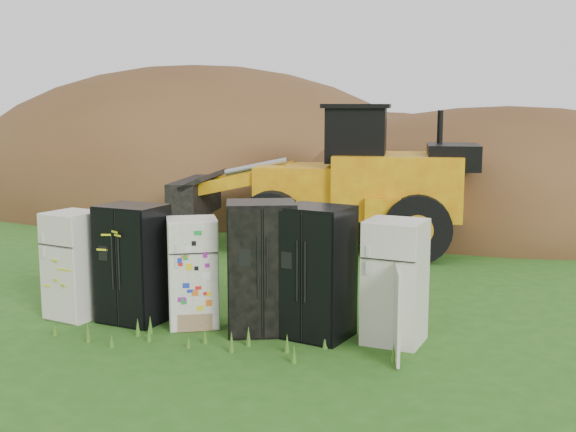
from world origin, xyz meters
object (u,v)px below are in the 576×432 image
(fridge_sticker, at_px, (193,272))
(wheel_loader, at_px, (319,177))
(fridge_dark_mid, at_px, (261,267))
(fridge_black_side, at_px, (133,264))
(fridge_leftmost, at_px, (75,265))
(fridge_black_right, at_px, (316,272))
(fridge_open_door, at_px, (395,282))

(fridge_sticker, xyz_separation_m, wheel_loader, (0.67, 6.13, 0.83))
(fridge_dark_mid, bearing_deg, fridge_black_side, 160.96)
(fridge_sticker, bearing_deg, fridge_dark_mid, -27.07)
(fridge_black_side, bearing_deg, fridge_dark_mid, 11.04)
(fridge_leftmost, xyz_separation_m, fridge_black_right, (3.81, -0.03, 0.11))
(fridge_leftmost, relative_size, fridge_black_right, 0.88)
(fridge_black_side, relative_size, wheel_loader, 0.26)
(fridge_sticker, height_order, fridge_dark_mid, fridge_dark_mid)
(fridge_black_side, height_order, fridge_sticker, fridge_black_side)
(fridge_sticker, height_order, fridge_open_door, fridge_open_door)
(fridge_leftmost, distance_m, fridge_black_side, 0.97)
(fridge_black_right, bearing_deg, wheel_loader, 117.57)
(fridge_leftmost, relative_size, fridge_black_side, 0.92)
(fridge_open_door, relative_size, wheel_loader, 0.25)
(fridge_dark_mid, xyz_separation_m, wheel_loader, (-0.41, 6.17, 0.69))
(fridge_dark_mid, bearing_deg, fridge_sticker, 159.23)
(fridge_sticker, relative_size, wheel_loader, 0.24)
(fridge_leftmost, distance_m, fridge_open_door, 4.92)
(fridge_black_side, relative_size, fridge_open_door, 1.04)
(fridge_black_side, distance_m, fridge_black_right, 2.84)
(fridge_black_side, bearing_deg, fridge_open_door, 11.16)
(fridge_dark_mid, height_order, wheel_loader, wheel_loader)
(fridge_black_side, xyz_separation_m, fridge_open_door, (3.95, -0.03, -0.03))
(fridge_dark_mid, xyz_separation_m, fridge_black_right, (0.81, -0.03, -0.02))
(fridge_open_door, bearing_deg, fridge_black_side, -169.57)
(fridge_black_side, height_order, fridge_open_door, fridge_black_side)
(fridge_dark_mid, height_order, fridge_black_right, fridge_dark_mid)
(fridge_leftmost, height_order, fridge_black_right, fridge_black_right)
(fridge_leftmost, distance_m, fridge_dark_mid, 3.00)
(fridge_black_right, bearing_deg, fridge_black_side, -164.64)
(fridge_leftmost, bearing_deg, fridge_dark_mid, 15.68)
(wheel_loader, bearing_deg, fridge_black_right, -83.49)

